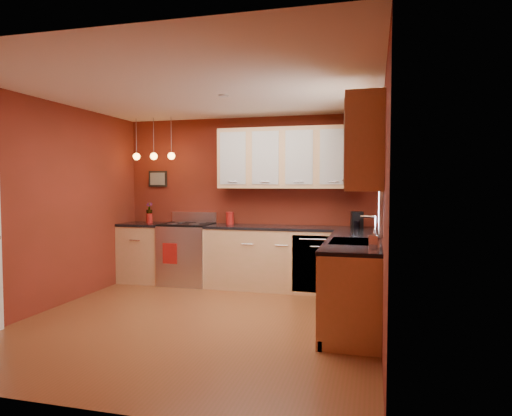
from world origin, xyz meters
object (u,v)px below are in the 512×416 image
(gas_range, at_px, (187,253))
(soap_pump, at_px, (374,239))
(coffee_maker, at_px, (357,221))
(sink, at_px, (354,243))
(red_canister, at_px, (230,218))

(gas_range, distance_m, soap_pump, 3.54)
(coffee_maker, bearing_deg, sink, -101.58)
(gas_range, relative_size, soap_pump, 5.63)
(red_canister, xyz_separation_m, soap_pump, (2.17, -2.17, 0.00))
(sink, bearing_deg, soap_pump, -68.68)
(gas_range, height_order, soap_pump, soap_pump)
(red_canister, xyz_separation_m, coffee_maker, (1.93, -0.12, 0.01))
(gas_range, bearing_deg, sink, -29.78)
(soap_pump, bearing_deg, gas_range, 144.14)
(gas_range, height_order, sink, sink)
(red_canister, relative_size, soap_pump, 0.98)
(gas_range, distance_m, coffee_maker, 2.66)
(coffee_maker, bearing_deg, soap_pump, -95.88)
(red_canister, bearing_deg, gas_range, -169.91)
(sink, height_order, red_canister, sink)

